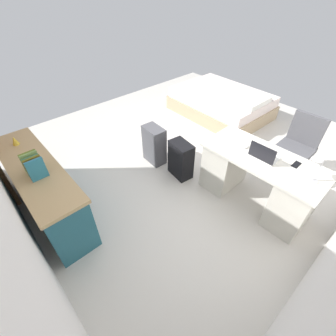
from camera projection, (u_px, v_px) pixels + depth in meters
ground_plane at (200, 163)px, 3.88m from camera, size 6.10×6.10×0.00m
desk at (257, 179)px, 3.02m from camera, size 1.45×0.69×0.73m
office_chair at (295, 151)px, 3.43m from camera, size 0.52×0.52×0.94m
credenza at (44, 189)px, 2.89m from camera, size 1.80×0.48×0.76m
bed at (221, 103)px, 5.01m from camera, size 1.93×1.44×0.58m
suitcase_black at (181, 160)px, 3.49m from camera, size 0.39×0.27×0.57m
suitcase_spare_grey at (154, 145)px, 3.73m from camera, size 0.37×0.24×0.61m
laptop at (263, 155)px, 2.75m from camera, size 0.31×0.23×0.21m
computer_mouse at (245, 147)px, 2.94m from camera, size 0.06×0.10×0.03m
cell_phone_near_laptop at (296, 165)px, 2.69m from camera, size 0.07×0.14×0.01m
desk_lamp at (318, 160)px, 2.35m from camera, size 0.16×0.11×0.34m
book_row at (34, 166)px, 2.47m from camera, size 0.23×0.17×0.24m
figurine_small at (15, 141)px, 2.92m from camera, size 0.08×0.08×0.11m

